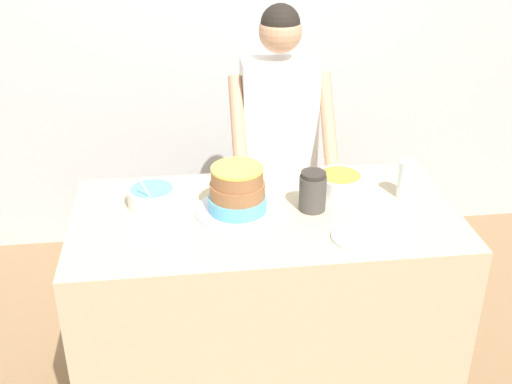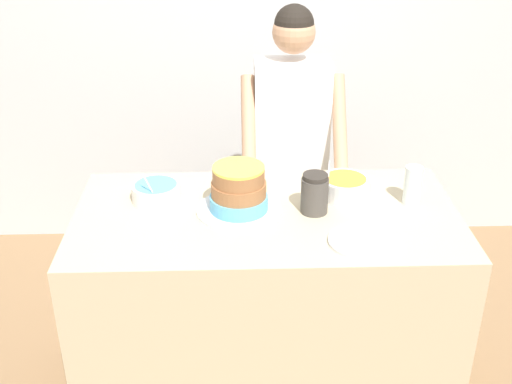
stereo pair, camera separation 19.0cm
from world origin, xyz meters
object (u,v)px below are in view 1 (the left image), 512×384
object	(u,v)px
person_baker	(279,137)
frosting_bowl_orange	(339,183)
frosting_bowl_blue	(152,196)
ceramic_plate	(365,236)
cake	(237,192)
stoneware_jar	(313,191)
drinking_glass	(406,179)

from	to	relation	value
person_baker	frosting_bowl_orange	world-z (taller)	person_baker
frosting_bowl_blue	ceramic_plate	bearing A→B (deg)	-24.48
cake	stoneware_jar	size ratio (longest dim) A/B	2.08
person_baker	ceramic_plate	xyz separation A→B (m)	(0.19, -0.82, -0.06)
cake	frosting_bowl_orange	size ratio (longest dim) A/B	1.70
drinking_glass	person_baker	bearing A→B (deg)	129.23
drinking_glass	frosting_bowl_blue	bearing A→B (deg)	176.73
person_baker	drinking_glass	distance (m)	0.69
person_baker	stoneware_jar	size ratio (longest dim) A/B	9.84
person_baker	frosting_bowl_blue	bearing A→B (deg)	-140.74
person_baker	cake	distance (m)	0.63
frosting_bowl_blue	drinking_glass	xyz separation A→B (m)	(1.01, -0.06, 0.04)
ceramic_plate	frosting_bowl_blue	bearing A→B (deg)	155.52
frosting_bowl_blue	ceramic_plate	size ratio (longest dim) A/B	0.80
frosting_bowl_orange	stoneware_jar	size ratio (longest dim) A/B	1.23
frosting_bowl_orange	stoneware_jar	xyz separation A→B (m)	(-0.14, -0.13, 0.04)
drinking_glass	ceramic_plate	bearing A→B (deg)	-130.33
frosting_bowl_orange	person_baker	bearing A→B (deg)	111.25
person_baker	stoneware_jar	bearing A→B (deg)	-86.06
person_baker	ceramic_plate	size ratio (longest dim) A/B	6.43
frosting_bowl_orange	ceramic_plate	size ratio (longest dim) A/B	0.80
frosting_bowl_orange	cake	bearing A→B (deg)	-165.52
frosting_bowl_orange	frosting_bowl_blue	world-z (taller)	frosting_bowl_blue
frosting_bowl_blue	ceramic_plate	distance (m)	0.84
cake	drinking_glass	xyz separation A→B (m)	(0.69, 0.04, -0.01)
drinking_glass	stoneware_jar	size ratio (longest dim) A/B	0.99
person_baker	frosting_bowl_orange	bearing A→B (deg)	-68.75
cake	ceramic_plate	size ratio (longest dim) A/B	1.36
drinking_glass	ceramic_plate	world-z (taller)	drinking_glass
frosting_bowl_blue	drinking_glass	bearing A→B (deg)	-3.27
person_baker	drinking_glass	size ratio (longest dim) A/B	9.98
cake	ceramic_plate	world-z (taller)	cake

